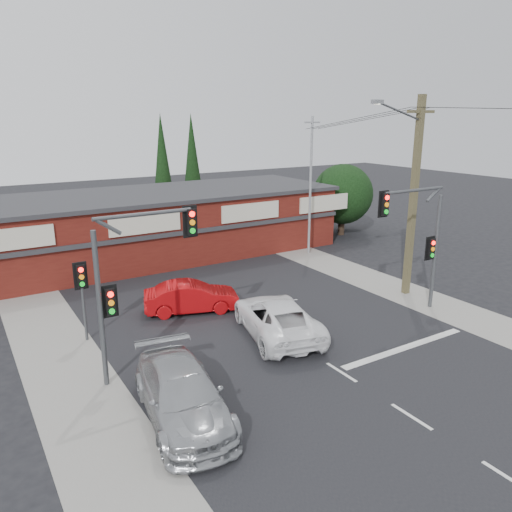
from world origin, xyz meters
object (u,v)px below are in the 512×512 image
silver_suv (182,395)px  utility_pole (412,191)px  white_suv (277,317)px  red_sedan (192,297)px  shop_building (140,226)px

silver_suv → utility_pole: (14.41, 4.23, 4.59)m
white_suv → utility_pole: bearing=-160.9°
red_sedan → white_suv: bearing=-136.8°
shop_building → red_sedan: bearing=-96.3°
white_suv → utility_pole: utility_pole is taller
silver_suv → red_sedan: 8.74m
silver_suv → white_suv: bearing=39.8°
white_suv → utility_pole: 9.72m
red_sedan → shop_building: bearing=12.1°
red_sedan → silver_suv: bearing=171.9°
red_sedan → shop_building: (1.15, 10.41, 1.40)m
white_suv → red_sedan: (-1.98, 4.28, -0.06)m
silver_suv → red_sedan: silver_suv is taller
white_suv → red_sedan: white_suv is taller
white_suv → red_sedan: size_ratio=1.28×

